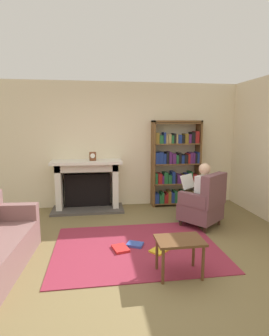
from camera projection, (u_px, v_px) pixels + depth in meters
The scene contains 11 objects.
ground at pixel (140, 258), 3.68m from camera, with size 14.00×14.00×0.00m, color olive.
back_wall at pixel (121, 145), 5.96m from camera, with size 5.60×0.10×2.70m, color beige.
side_wall_right at pixel (268, 149), 5.06m from camera, with size 0.10×5.20×2.70m, color beige.
area_rug at pixel (137, 248), 3.97m from camera, with size 2.40×1.80×0.01m, color maroon.
fireplace at pixel (87, 183), 5.73m from camera, with size 1.48×0.64×1.06m.
mantel_clock at pixel (93, 156), 5.56m from camera, with size 0.14×0.14×0.17m.
bookshelf at pixel (176, 165), 5.98m from camera, with size 1.07×0.32×1.89m.
armchair_reading at pixel (204, 203), 4.75m from camera, with size 0.89×0.88×0.97m.
seated_reader at pixel (199, 191), 4.80m from camera, with size 0.57×0.59×1.14m.
side_table at pixel (179, 245), 3.21m from camera, with size 0.56×0.39×0.46m.
scattered_books at pixel (136, 248), 3.92m from camera, with size 0.84×0.51×0.04m.
Camera 1 is at (-0.57, -3.39, 1.80)m, focal length 28.81 mm.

